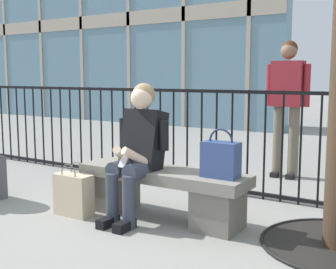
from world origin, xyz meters
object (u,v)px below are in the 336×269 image
object	(u,v)px
stone_bench	(162,189)
bystander_at_railing	(287,98)
seated_person_with_phone	(138,147)
shopping_bag	(74,194)
handbag_on_bench	(221,159)

from	to	relation	value
stone_bench	bystander_at_railing	xyz separation A→B (m)	(0.41, 2.22, 0.73)
stone_bench	seated_person_with_phone	distance (m)	0.44
shopping_bag	handbag_on_bench	bearing A→B (deg)	15.27
handbag_on_bench	shopping_bag	bearing A→B (deg)	-164.73
seated_person_with_phone	shopping_bag	xyz separation A→B (m)	(-0.56, -0.24, -0.45)
shopping_bag	seated_person_with_phone	bearing A→B (deg)	23.19
handbag_on_bench	seated_person_with_phone	bearing A→B (deg)	-171.03
seated_person_with_phone	shopping_bag	bearing A→B (deg)	-156.81
stone_bench	handbag_on_bench	xyz separation A→B (m)	(0.58, -0.01, 0.33)
seated_person_with_phone	handbag_on_bench	size ratio (longest dim) A/B	3.00
stone_bench	handbag_on_bench	distance (m)	0.67
seated_person_with_phone	bystander_at_railing	bearing A→B (deg)	76.08
shopping_bag	bystander_at_railing	xyz separation A→B (m)	(1.14, 2.59, 0.80)
seated_person_with_phone	stone_bench	bearing A→B (deg)	36.81
handbag_on_bench	shopping_bag	world-z (taller)	handbag_on_bench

